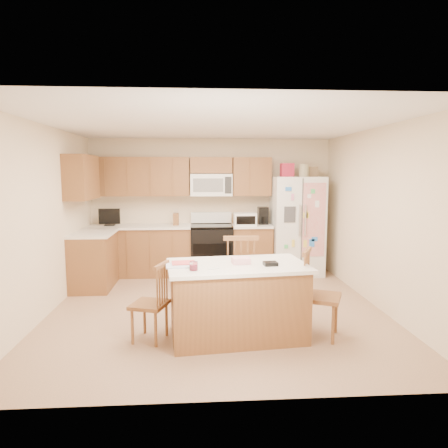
{
  "coord_description": "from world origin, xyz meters",
  "views": [
    {
      "loc": [
        -0.25,
        -5.32,
        1.88
      ],
      "look_at": [
        0.12,
        0.35,
        1.14
      ],
      "focal_mm": 32.0,
      "sensor_mm": 36.0,
      "label": 1
    }
  ],
  "objects": [
    {
      "name": "ground",
      "position": [
        0.0,
        0.0,
        0.0
      ],
      "size": [
        4.5,
        4.5,
        0.0
      ],
      "primitive_type": "plane",
      "color": "#816952",
      "rests_on": "ground"
    },
    {
      "name": "room_shell",
      "position": [
        0.0,
        0.0,
        1.44
      ],
      "size": [
        4.6,
        4.6,
        2.52
      ],
      "color": "beige",
      "rests_on": "ground"
    },
    {
      "name": "cabinetry",
      "position": [
        -0.98,
        1.79,
        0.91
      ],
      "size": [
        3.36,
        1.56,
        2.15
      ],
      "color": "#915E34",
      "rests_on": "ground"
    },
    {
      "name": "stove",
      "position": [
        0.0,
        1.94,
        0.47
      ],
      "size": [
        0.76,
        0.65,
        1.13
      ],
      "color": "black",
      "rests_on": "ground"
    },
    {
      "name": "refrigerator",
      "position": [
        1.57,
        1.87,
        0.92
      ],
      "size": [
        0.9,
        0.79,
        2.04
      ],
      "color": "white",
      "rests_on": "ground"
    },
    {
      "name": "island",
      "position": [
        0.19,
        -0.94,
        0.43
      ],
      "size": [
        1.65,
        1.07,
        0.94
      ],
      "color": "#915E34",
      "rests_on": "ground"
    },
    {
      "name": "windsor_chair_left",
      "position": [
        -0.78,
        -0.98,
        0.42
      ],
      "size": [
        0.47,
        0.48,
        0.89
      ],
      "color": "#915E34",
      "rests_on": "ground"
    },
    {
      "name": "windsor_chair_back",
      "position": [
        0.29,
        -0.24,
        0.51
      ],
      "size": [
        0.48,
        0.46,
        1.08
      ],
      "color": "#915E34",
      "rests_on": "ground"
    },
    {
      "name": "windsor_chair_right",
      "position": [
        1.13,
        -0.99,
        0.48
      ],
      "size": [
        0.55,
        0.57,
        1.01
      ],
      "color": "#915E34",
      "rests_on": "ground"
    }
  ]
}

